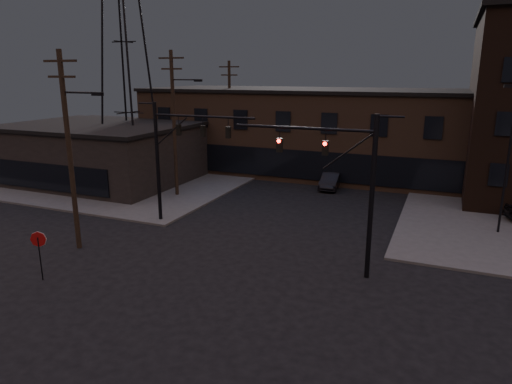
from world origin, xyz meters
TOP-DOWN VIEW (x-y plane):
  - ground at (0.00, 0.00)m, footprint 140.00×140.00m
  - sidewalk_nw at (-22.00, 22.00)m, footprint 30.00×30.00m
  - building_row at (0.00, 28.00)m, footprint 40.00×12.00m
  - building_left at (-20.00, 16.00)m, footprint 16.00×12.00m
  - traffic_signal_near at (5.36, 4.50)m, footprint 7.12×0.24m
  - traffic_signal_far at (-6.72, 8.00)m, footprint 7.12×0.24m
  - stop_sign at (-8.00, -1.99)m, footprint 0.72×0.33m
  - utility_pole_near at (-9.43, 2.00)m, footprint 3.70×0.28m
  - utility_pole_mid at (-10.44, 14.00)m, footprint 3.70×0.28m
  - utility_pole_far at (-11.50, 26.00)m, footprint 2.20×0.28m
  - transmission_tower at (-18.00, 18.00)m, footprint 7.00×7.00m
  - lot_light_a at (13.00, 14.00)m, footprint 1.50×0.28m
  - car_crossing at (0.46, 21.49)m, footprint 1.75×4.28m

SIDE VIEW (x-z plane):
  - ground at x=0.00m, z-range 0.00..0.00m
  - sidewalk_nw at x=-22.00m, z-range 0.00..0.15m
  - car_crossing at x=0.46m, z-range 0.00..1.38m
  - stop_sign at x=-8.00m, z-range 0.60..3.08m
  - building_left at x=-20.00m, z-range 0.00..5.00m
  - building_row at x=0.00m, z-range 0.00..8.00m
  - traffic_signal_near at x=5.36m, z-range 0.93..8.93m
  - traffic_signal_far at x=-6.72m, z-range 1.01..9.01m
  - lot_light_a at x=13.00m, z-range 0.94..10.08m
  - utility_pole_far at x=-11.50m, z-range 0.28..11.28m
  - utility_pole_near at x=-9.43m, z-range 0.37..11.37m
  - utility_pole_mid at x=-10.44m, z-range 0.38..11.88m
  - transmission_tower at x=-18.00m, z-range 0.00..25.00m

